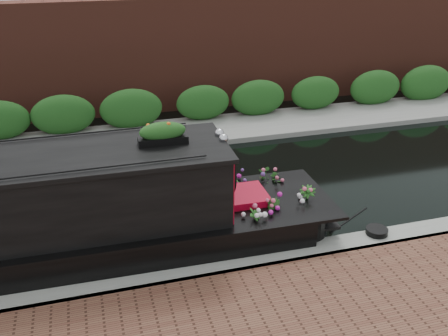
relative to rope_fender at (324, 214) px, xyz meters
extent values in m
plane|color=black|center=(-3.39, 2.02, -0.18)|extent=(80.00, 80.00, 0.00)
cube|color=gray|center=(-3.39, -1.28, -0.18)|extent=(40.00, 0.60, 0.50)
cube|color=gray|center=(-3.39, 6.22, -0.18)|extent=(40.00, 2.40, 0.34)
cube|color=#1D4D19|center=(-3.39, 7.12, -0.18)|extent=(40.00, 1.10, 2.80)
cube|color=#59291E|center=(-3.39, 9.22, -0.18)|extent=(40.00, 1.00, 8.00)
cube|color=#B00721|center=(-2.43, 0.00, 1.34)|extent=(0.11, 1.86, 1.44)
cube|color=black|center=(-3.85, -0.95, 1.42)|extent=(0.96, 0.05, 0.59)
cube|color=#B00721|center=(-1.88, 0.00, 0.56)|extent=(0.87, 0.98, 0.53)
sphere|color=silver|center=(-2.42, -0.15, 2.17)|extent=(0.19, 0.19, 0.19)
sphere|color=silver|center=(-2.42, 0.15, 2.17)|extent=(0.19, 0.19, 0.19)
cube|color=black|center=(-3.58, 0.00, 2.21)|extent=(0.95, 0.32, 0.15)
ellipsoid|color=#D45617|center=(-3.58, 0.00, 2.41)|extent=(1.04, 0.33, 0.26)
imported|color=#22541C|center=(-1.98, -0.84, 0.60)|extent=(0.37, 0.38, 0.60)
imported|color=#22541C|center=(-1.46, -0.62, 0.60)|extent=(0.43, 0.42, 0.60)
imported|color=#22541C|center=(-1.04, 0.69, 0.60)|extent=(0.64, 0.58, 0.61)
imported|color=#22541C|center=(-0.64, -0.35, 0.63)|extent=(0.50, 0.50, 0.66)
imported|color=#22541C|center=(-1.88, 0.76, 0.60)|extent=(0.25, 0.34, 0.60)
cylinder|color=brown|center=(0.00, 0.00, 0.00)|extent=(0.36, 0.42, 0.36)
cylinder|color=black|center=(0.64, -1.16, 0.13)|extent=(0.46, 0.46, 0.12)
camera|label=1|loc=(-4.92, -8.83, 5.76)|focal=40.00mm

